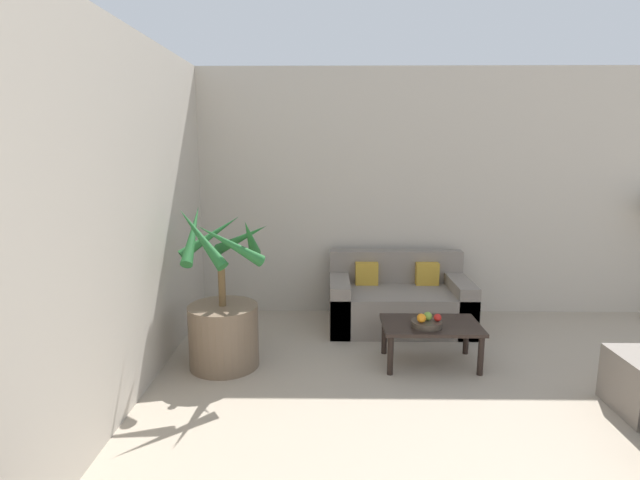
% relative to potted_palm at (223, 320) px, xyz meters
% --- Properties ---
extents(wall_back, '(8.66, 0.06, 2.70)m').
position_rel_potted_palm_xyz_m(wall_back, '(3.01, 1.50, 0.94)').
color(wall_back, '#BCB2A3').
rests_on(wall_back, ground_plane).
extents(wall_left, '(0.06, 7.67, 2.70)m').
position_rel_potted_palm_xyz_m(wall_left, '(-0.55, -1.56, 0.94)').
color(wall_left, '#BCB2A3').
rests_on(wall_left, ground_plane).
extents(potted_palm, '(0.82, 0.83, 1.40)m').
position_rel_potted_palm_xyz_m(potted_palm, '(0.00, 0.00, 0.00)').
color(potted_palm, brown).
rests_on(potted_palm, ground_plane).
extents(sofa_loveseat, '(1.44, 0.82, 0.75)m').
position_rel_potted_palm_xyz_m(sofa_loveseat, '(1.63, 0.99, -0.15)').
color(sofa_loveseat, gray).
rests_on(sofa_loveseat, ground_plane).
extents(coffee_table, '(0.83, 0.52, 0.37)m').
position_rel_potted_palm_xyz_m(coffee_table, '(1.77, 0.06, -0.10)').
color(coffee_table, black).
rests_on(coffee_table, ground_plane).
extents(fruit_bowl, '(0.26, 0.26, 0.05)m').
position_rel_potted_palm_xyz_m(fruit_bowl, '(1.72, -0.02, -0.02)').
color(fruit_bowl, '#42382D').
rests_on(fruit_bowl, coffee_table).
extents(apple_red, '(0.06, 0.06, 0.06)m').
position_rel_potted_palm_xyz_m(apple_red, '(1.81, -0.03, 0.04)').
color(apple_red, red).
rests_on(apple_red, fruit_bowl).
extents(apple_green, '(0.07, 0.07, 0.07)m').
position_rel_potted_palm_xyz_m(apple_green, '(1.73, -0.00, 0.04)').
color(apple_green, olive).
rests_on(apple_green, fruit_bowl).
extents(orange_fruit, '(0.08, 0.08, 0.08)m').
position_rel_potted_palm_xyz_m(orange_fruit, '(1.67, -0.06, 0.04)').
color(orange_fruit, orange).
rests_on(orange_fruit, fruit_bowl).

